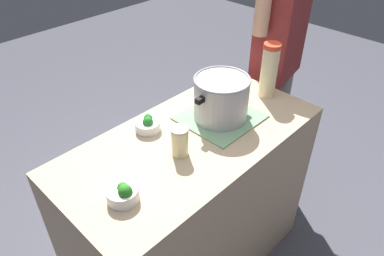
% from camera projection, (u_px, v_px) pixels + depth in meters
% --- Properties ---
extents(counter_slab, '(1.23, 0.60, 0.92)m').
position_uv_depth(counter_slab, '(192.00, 208.00, 1.85)').
color(counter_slab, tan).
rests_on(counter_slab, ground_plane).
extents(dish_cloth, '(0.34, 0.32, 0.01)m').
position_uv_depth(dish_cloth, '(220.00, 117.00, 1.69)').
color(dish_cloth, '#7CA77C').
rests_on(dish_cloth, counter_slab).
extents(cooking_pot, '(0.32, 0.26, 0.20)m').
position_uv_depth(cooking_pot, '(221.00, 97.00, 1.63)').
color(cooking_pot, '#B7B7BC').
rests_on(cooking_pot, dish_cloth).
extents(lemonade_pitcher, '(0.09, 0.09, 0.28)m').
position_uv_depth(lemonade_pitcher, '(269.00, 70.00, 1.78)').
color(lemonade_pitcher, beige).
rests_on(lemonade_pitcher, counter_slab).
extents(mason_jar, '(0.07, 0.07, 0.13)m').
position_uv_depth(mason_jar, '(180.00, 141.00, 1.45)').
color(mason_jar, beige).
rests_on(mason_jar, counter_slab).
extents(broccoli_bowl_front, '(0.12, 0.12, 0.08)m').
position_uv_depth(broccoli_bowl_front, '(123.00, 193.00, 1.26)').
color(broccoli_bowl_front, silver).
rests_on(broccoli_bowl_front, counter_slab).
extents(broccoli_bowl_center, '(0.12, 0.12, 0.08)m').
position_uv_depth(broccoli_bowl_center, '(148.00, 125.00, 1.60)').
color(broccoli_bowl_center, silver).
rests_on(broccoli_bowl_center, counter_slab).
extents(person_cook, '(0.50, 0.26, 1.66)m').
position_uv_depth(person_cook, '(276.00, 63.00, 2.15)').
color(person_cook, gray).
rests_on(person_cook, ground_plane).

